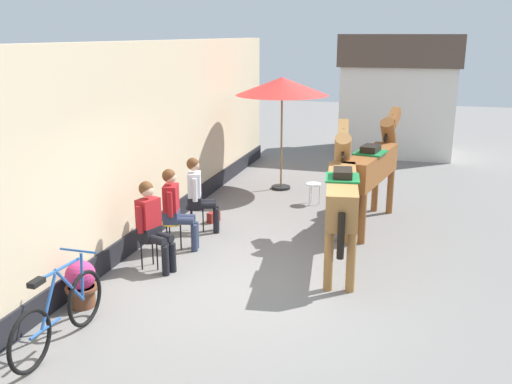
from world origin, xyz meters
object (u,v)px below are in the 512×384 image
seated_visitor_far (198,191)px  flower_planter_near (81,283)px  satchel_bag (214,217)px  cafe_parasol (282,87)px  spare_stool_white (314,186)px  leaning_bicycle (60,315)px  seated_visitor_near (152,221)px  seated_visitor_middle (175,205)px  saddled_horse_near (342,191)px  saddled_horse_far (373,165)px

seated_visitor_far → flower_planter_near: size_ratio=2.17×
satchel_bag → seated_visitor_far: bearing=13.1°
cafe_parasol → spare_stool_white: size_ratio=5.61×
leaning_bicycle → cafe_parasol: cafe_parasol is taller
seated_visitor_near → seated_visitor_middle: (-0.00, 0.87, 0.00)m
saddled_horse_near → saddled_horse_far: 2.03m
seated_visitor_far → saddled_horse_near: bearing=-14.4°
cafe_parasol → satchel_bag: bearing=-104.0°
saddled_horse_far → flower_planter_near: bearing=-126.9°
seated_visitor_near → seated_visitor_far: size_ratio=1.00×
saddled_horse_near → seated_visitor_far: bearing=165.6°
flower_planter_near → cafe_parasol: bearing=80.0°
cafe_parasol → satchel_bag: cafe_parasol is taller
flower_planter_near → cafe_parasol: size_ratio=0.25×
seated_visitor_near → saddled_horse_near: (2.71, 1.11, 0.38)m
cafe_parasol → seated_visitor_middle: bearing=-100.4°
seated_visitor_middle → seated_visitor_far: 0.92m
saddled_horse_far → satchel_bag: saddled_horse_far is taller
spare_stool_white → satchel_bag: size_ratio=1.64×
spare_stool_white → satchel_bag: spare_stool_white is taller
seated_visitor_near → leaning_bicycle: bearing=-90.9°
saddled_horse_near → satchel_bag: size_ratio=10.67×
seated_visitor_far → cafe_parasol: size_ratio=0.54×
saddled_horse_near → satchel_bag: 3.10m
seated_visitor_far → satchel_bag: (0.06, 0.60, -0.68)m
seated_visitor_far → saddled_horse_far: 3.28m
saddled_horse_far → spare_stool_white: size_ratio=6.45×
seated_visitor_middle → saddled_horse_near: size_ratio=0.47×
spare_stool_white → satchel_bag: bearing=-134.1°
seated_visitor_near → flower_planter_near: seated_visitor_near is taller
seated_visitor_near → saddled_horse_near: bearing=22.2°
saddled_horse_near → saddled_horse_far: bearing=81.2°
seated_visitor_far → saddled_horse_far: size_ratio=0.47×
seated_visitor_near → leaning_bicycle: seated_visitor_near is taller
seated_visitor_far → leaning_bicycle: (-0.08, -4.13, -0.38)m
satchel_bag → spare_stool_white: bearing=154.6°
flower_planter_near → satchel_bag: flower_planter_near is taller
spare_stool_white → leaning_bicycle: bearing=-105.4°
seated_visitor_far → satchel_bag: size_ratio=4.96×
seated_visitor_near → spare_stool_white: bearing=67.0°
leaning_bicycle → spare_stool_white: bearing=74.6°
seated_visitor_far → cafe_parasol: cafe_parasol is taller
seated_visitor_middle → satchel_bag: bearing=86.2°
leaning_bicycle → seated_visitor_far: bearing=88.9°
seated_visitor_middle → flower_planter_near: 2.33m
saddled_horse_near → cafe_parasol: bearing=115.7°
spare_stool_white → cafe_parasol: bearing=132.9°
saddled_horse_far → cafe_parasol: bearing=138.1°
saddled_horse_near → cafe_parasol: 4.61m
flower_planter_near → seated_visitor_middle: bearing=80.8°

